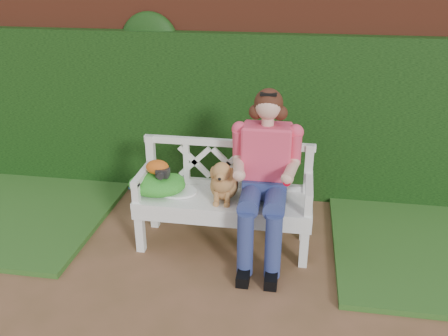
# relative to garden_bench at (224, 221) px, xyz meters

# --- Properties ---
(ground) EXTENTS (60.00, 60.00, 0.00)m
(ground) POSITION_rel_garden_bench_xyz_m (-0.13, -0.62, -0.24)
(ground) COLOR brown
(brick_wall) EXTENTS (10.00, 0.30, 2.20)m
(brick_wall) POSITION_rel_garden_bench_xyz_m (-0.13, 1.28, 0.86)
(brick_wall) COLOR brown
(brick_wall) RESTS_ON ground
(ivy_hedge) EXTENTS (10.00, 0.18, 1.70)m
(ivy_hedge) POSITION_rel_garden_bench_xyz_m (-0.13, 1.06, 0.61)
(ivy_hedge) COLOR #224E17
(ivy_hedge) RESTS_ON ground
(garden_bench) EXTENTS (1.62, 0.71, 0.48)m
(garden_bench) POSITION_rel_garden_bench_xyz_m (0.00, 0.00, 0.00)
(garden_bench) COLOR white
(garden_bench) RESTS_ON ground
(seated_woman) EXTENTS (0.79, 0.93, 1.42)m
(seated_woman) POSITION_rel_garden_bench_xyz_m (0.35, -0.02, 0.47)
(seated_woman) COLOR #EF2650
(seated_woman) RESTS_ON ground
(dog) EXTENTS (0.37, 0.42, 0.38)m
(dog) POSITION_rel_garden_bench_xyz_m (0.01, -0.05, 0.43)
(dog) COLOR olive
(dog) RESTS_ON garden_bench
(tennis_racket) EXTENTS (0.68, 0.41, 0.03)m
(tennis_racket) POSITION_rel_garden_bench_xyz_m (-0.44, 0.01, 0.26)
(tennis_racket) COLOR white
(tennis_racket) RESTS_ON garden_bench
(green_bag) EXTENTS (0.60, 0.54, 0.17)m
(green_bag) POSITION_rel_garden_bench_xyz_m (-0.59, -0.01, 0.33)
(green_bag) COLOR #186B17
(green_bag) RESTS_ON garden_bench
(camera_item) EXTENTS (0.11, 0.08, 0.07)m
(camera_item) POSITION_rel_garden_bench_xyz_m (-0.52, -0.04, 0.45)
(camera_item) COLOR black
(camera_item) RESTS_ON green_bag
(baseball_glove) EXTENTS (0.24, 0.21, 0.13)m
(baseball_glove) POSITION_rel_garden_bench_xyz_m (-0.58, 0.00, 0.47)
(baseball_glove) COLOR #BF5314
(baseball_glove) RESTS_ON green_bag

